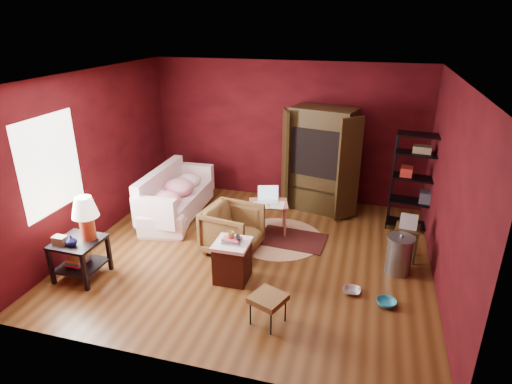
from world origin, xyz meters
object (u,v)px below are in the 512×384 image
hamper (232,260)px  laptop_desk (268,206)px  side_table (82,230)px  wire_shelving (418,179)px  sofa (173,197)px  tv_armoire (321,158)px  armchair (232,227)px

hamper → laptop_desk: (0.14, 1.58, 0.19)m
side_table → wire_shelving: (4.69, 2.85, 0.22)m
sofa → laptop_desk: bearing=-106.4°
side_table → tv_armoire: (2.95, 3.29, 0.30)m
armchair → wire_shelving: 3.32m
armchair → hamper: bearing=-152.7°
side_table → sofa: bearing=81.6°
side_table → laptop_desk: side_table is taller
laptop_desk → wire_shelving: (2.47, 0.80, 0.46)m
armchair → wire_shelving: bearing=-52.0°
side_table → laptop_desk: (2.22, 2.05, -0.24)m
side_table → hamper: (2.09, 0.47, -0.43)m
sofa → armchair: armchair is taller
sofa → wire_shelving: wire_shelving is taller
armchair → hamper: 0.84m
armchair → laptop_desk: 0.89m
hamper → laptop_desk: laptop_desk is taller
armchair → laptop_desk: armchair is taller
wire_shelving → armchair: bearing=-143.6°
sofa → hamper: (1.76, -1.75, -0.08)m
tv_armoire → wire_shelving: tv_armoire is taller
sofa → wire_shelving: bearing=-93.1°
laptop_desk → tv_armoire: 1.54m
armchair → side_table: bearing=133.6°
laptop_desk → sofa: bearing=159.3°
tv_armoire → armchair: bearing=-104.9°
sofa → hamper: 2.48m
laptop_desk → tv_armoire: (0.72, 1.25, 0.54)m
side_table → wire_shelving: 5.49m
armchair → side_table: 2.24m
tv_armoire → wire_shelving: size_ratio=1.15×
tv_armoire → side_table: bearing=-117.9°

